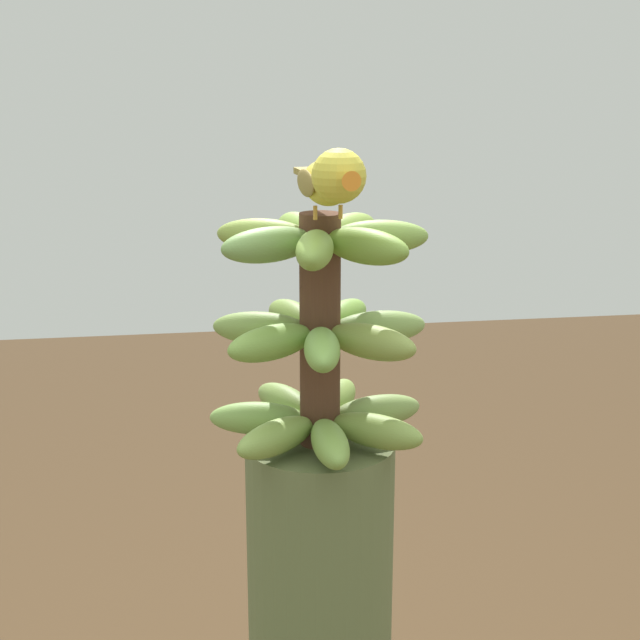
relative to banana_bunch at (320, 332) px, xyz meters
name	(u,v)px	position (x,y,z in m)	size (l,w,h in m)	color
banana_bunch	(320,332)	(0.00, 0.00, 0.00)	(0.29, 0.28, 0.30)	#4C2D1E
perched_bird	(332,180)	(0.00, -0.07, 0.20)	(0.07, 0.22, 0.09)	#C68933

